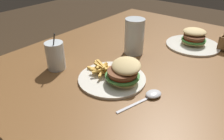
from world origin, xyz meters
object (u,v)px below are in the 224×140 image
Objects in this scene: juice_glass at (55,57)px; spoon at (152,95)px; meal_plate_near at (118,74)px; meal_plate_far at (193,41)px; beer_glass at (134,37)px.

juice_glass is 0.88× the size of spoon.
meal_plate_far is at bearing 79.36° from meal_plate_near.
beer_glass is 1.01× the size of juice_glass.
beer_glass is 0.38m from juice_glass.
meal_plate_near is at bearing 16.76° from juice_glass.
spoon is at bearing -45.30° from beer_glass.
beer_glass is 0.34m from meal_plate_far.
juice_glass is (-0.17, -0.34, -0.03)m from beer_glass.
meal_plate_near reaches higher than meal_plate_far.
juice_glass is (-0.27, -0.08, 0.02)m from meal_plate_near.
spoon is 0.70× the size of meal_plate_far.
meal_plate_far is (0.10, 0.52, -0.00)m from meal_plate_near.
meal_plate_near is 1.59× the size of juice_glass.
meal_plate_near is 0.98× the size of meal_plate_far.
juice_glass is 0.62× the size of meal_plate_far.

